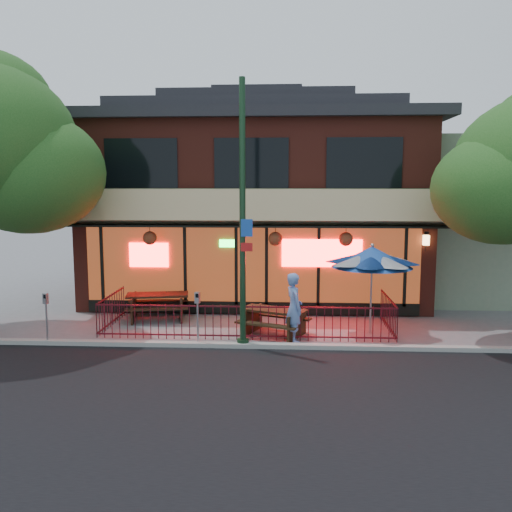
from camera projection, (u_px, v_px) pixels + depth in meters
The scene contains 13 objects.
ground at pixel (244, 342), 14.91m from camera, with size 80.00×80.00×0.00m, color gray.
asphalt_street at pixel (216, 446), 8.97m from camera, with size 80.00×11.00×0.00m, color black.
curb at pixel (243, 345), 14.41m from camera, with size 80.00×0.25×0.12m, color #999993.
restaurant_building at pixel (258, 189), 21.42m from camera, with size 12.96×9.49×8.05m.
neighbor_building at pixel (483, 218), 21.65m from camera, with size 6.00×7.00×6.00m, color gray.
patio_fence at pixel (245, 315), 15.33m from camera, with size 8.44×2.62×1.00m.
street_light at pixel (243, 229), 14.10m from camera, with size 0.43×0.32×7.00m.
picnic_table_left at pixel (158, 303), 17.38m from camera, with size 2.18×1.82×0.83m.
picnic_table_right at pixel (274, 318), 15.49m from camera, with size 2.22×1.99×0.78m.
patio_umbrella at pixel (372, 257), 15.50m from camera, with size 2.31×2.31×2.64m.
pedestrian at pixel (294, 308), 14.81m from camera, with size 0.70×0.46×1.93m, color #6486C8.
parking_meter_near at pixel (198, 310), 14.45m from camera, with size 0.15×0.14×1.47m.
parking_meter_far at pixel (46, 310), 14.61m from camera, with size 0.15×0.14×1.41m.
Camera 1 is at (1.13, -14.44, 4.29)m, focal length 38.00 mm.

